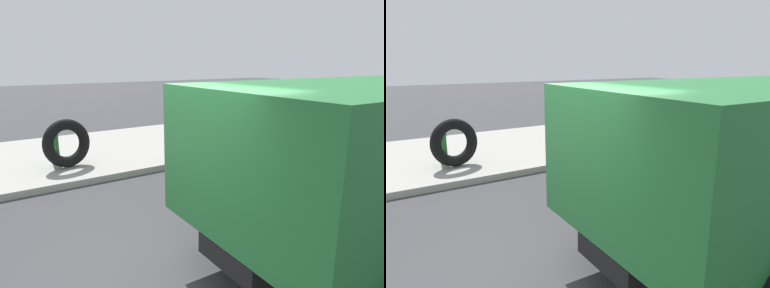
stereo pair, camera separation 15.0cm
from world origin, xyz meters
The scene contains 3 objects.
sidewalk_curb centered at (0.00, 6.50, 0.07)m, with size 36.00×5.00×0.15m, color #99968E.
fire_hydrant centered at (0.26, 5.51, 0.60)m, with size 0.21×0.48×0.84m.
loose_tire centered at (0.46, 5.13, 0.74)m, with size 1.17×1.17×0.26m, color black.
Camera 2 is at (-1.31, -3.33, 2.66)m, focal length 32.17 mm.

